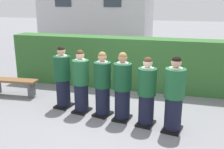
# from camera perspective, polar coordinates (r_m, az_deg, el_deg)

# --- Properties ---
(ground_plane) EXTENTS (60.00, 60.00, 0.00)m
(ground_plane) POSITION_cam_1_polar(r_m,az_deg,el_deg) (6.47, 0.00, -9.00)
(ground_plane) COLOR slate
(student_front_row_0) EXTENTS (0.44, 0.51, 1.59)m
(student_front_row_0) POSITION_cam_1_polar(r_m,az_deg,el_deg) (6.94, -10.33, -0.86)
(student_front_row_0) COLOR black
(student_front_row_0) RESTS_ON ground
(student_front_row_1) EXTENTS (0.42, 0.52, 1.55)m
(student_front_row_1) POSITION_cam_1_polar(r_m,az_deg,el_deg) (6.57, -6.54, -1.80)
(student_front_row_1) COLOR black
(student_front_row_1) RESTS_ON ground
(student_front_row_2) EXTENTS (0.47, 0.54, 1.54)m
(student_front_row_2) POSITION_cam_1_polar(r_m,az_deg,el_deg) (6.34, -2.00, -2.40)
(student_front_row_2) COLOR black
(student_front_row_2) RESTS_ON ground
(student_front_row_3) EXTENTS (0.42, 0.49, 1.58)m
(student_front_row_3) POSITION_cam_1_polar(r_m,az_deg,el_deg) (6.11, 2.21, -2.93)
(student_front_row_3) COLOR black
(student_front_row_3) RESTS_ON ground
(student_front_row_4) EXTENTS (0.43, 0.50, 1.53)m
(student_front_row_4) POSITION_cam_1_polar(r_m,az_deg,el_deg) (5.89, 7.30, -4.00)
(student_front_row_4) COLOR black
(student_front_row_4) RESTS_ON ground
(student_front_row_5) EXTENTS (0.45, 0.54, 1.61)m
(student_front_row_5) POSITION_cam_1_polar(r_m,az_deg,el_deg) (5.72, 12.92, -4.50)
(student_front_row_5) COLOR black
(student_front_row_5) RESTS_ON ground
(hedge) EXTENTS (7.75, 0.70, 1.56)m
(hedge) POSITION_cam_1_polar(r_m,az_deg,el_deg) (8.36, 4.27, 2.38)
(hedge) COLOR #33662D
(hedge) RESTS_ON ground
(wooden_bench) EXTENTS (1.42, 0.46, 0.48)m
(wooden_bench) POSITION_cam_1_polar(r_m,az_deg,el_deg) (8.26, -20.00, -1.83)
(wooden_bench) COLOR brown
(wooden_bench) RESTS_ON ground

